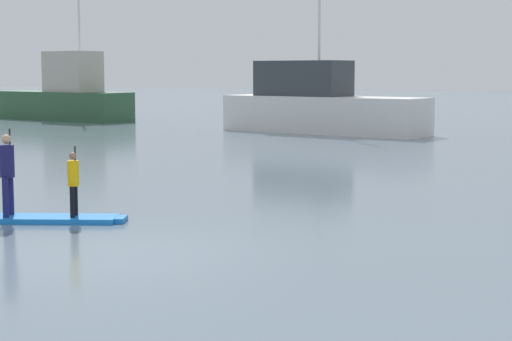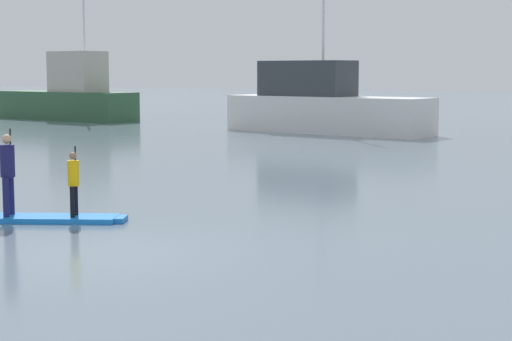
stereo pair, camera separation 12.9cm
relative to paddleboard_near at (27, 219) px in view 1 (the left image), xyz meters
The scene contains 6 objects.
ground_plane 3.59m from the paddleboard_near, 40.23° to the right, with size 240.00×240.00×0.00m, color slate.
paddleboard_near is the anchor object (origin of this frame).
paddler_adult 0.99m from the paddleboard_near, 165.12° to the right, with size 0.33×0.48×1.62m.
paddler_child_solo 1.16m from the paddleboard_near, 16.76° to the left, with size 0.26×0.40×1.30m.
fishing_boat_green_midground 33.99m from the paddleboard_near, 119.29° to the left, with size 9.61×5.12×8.52m.
motor_boat_small_navy 24.42m from the paddleboard_near, 91.12° to the left, with size 10.00×5.51×8.86m.
Camera 1 is at (6.31, -11.57, 2.81)m, focal length 60.91 mm.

